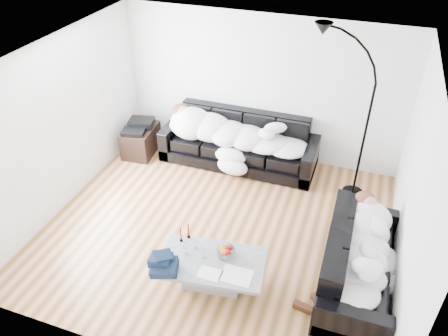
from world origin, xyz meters
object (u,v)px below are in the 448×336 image
(candle_left, at_px, (181,235))
(sofa_right, at_px, (360,260))
(candle_right, at_px, (188,231))
(shoes, at_px, (310,304))
(wine_glass_a, at_px, (196,244))
(wine_glass_b, at_px, (186,249))
(fruit_bowl, at_px, (226,251))
(wine_glass_c, at_px, (204,253))
(sleeper_right, at_px, (363,247))
(floor_lamp, at_px, (366,130))
(sleeper_back, at_px, (238,132))
(sofa_back, at_px, (239,141))
(coffee_table, at_px, (213,271))
(av_cabinet, at_px, (141,140))
(stereo, at_px, (139,125))

(candle_left, bearing_deg, sofa_right, 10.38)
(candle_right, height_order, shoes, candle_right)
(wine_glass_a, bearing_deg, wine_glass_b, -118.57)
(fruit_bowl, xyz_separation_m, wine_glass_c, (-0.25, -0.14, 0.01))
(sleeper_right, height_order, candle_left, sleeper_right)
(floor_lamp, bearing_deg, sleeper_back, -161.11)
(sofa_back, xyz_separation_m, wine_glass_c, (0.42, -2.77, 0.01))
(coffee_table, distance_m, av_cabinet, 3.45)
(sofa_right, height_order, stereo, sofa_right)
(sleeper_right, height_order, wine_glass_b, sleeper_right)
(sofa_back, distance_m, fruit_bowl, 2.71)
(candle_right, bearing_deg, wine_glass_c, -39.61)
(wine_glass_a, xyz_separation_m, shoes, (1.56, -0.11, -0.41))
(sofa_back, bearing_deg, wine_glass_c, -81.28)
(candle_left, xyz_separation_m, shoes, (1.80, -0.17, -0.45))
(sofa_right, bearing_deg, floor_lamp, 6.57)
(sofa_back, bearing_deg, av_cabinet, -170.92)
(wine_glass_b, distance_m, floor_lamp, 3.25)
(fruit_bowl, bearing_deg, stereo, 137.04)
(wine_glass_b, xyz_separation_m, candle_right, (-0.10, 0.30, 0.02))
(fruit_bowl, bearing_deg, av_cabinet, 137.04)
(sleeper_back, xyz_separation_m, sleeper_right, (2.30, -2.12, -0.02))
(floor_lamp, bearing_deg, wine_glass_a, -102.70)
(floor_lamp, bearing_deg, stereo, -154.94)
(wine_glass_c, height_order, floor_lamp, floor_lamp)
(coffee_table, relative_size, wine_glass_c, 8.08)
(sofa_back, bearing_deg, stereo, -170.92)
(sofa_right, relative_size, coffee_table, 1.53)
(wine_glass_b, bearing_deg, floor_lamp, 53.23)
(sofa_back, bearing_deg, sleeper_back, -90.00)
(coffee_table, height_order, floor_lamp, floor_lamp)
(wine_glass_c, bearing_deg, sofa_right, 17.71)
(sofa_back, height_order, fruit_bowl, sofa_back)
(wine_glass_a, height_order, wine_glass_b, wine_glass_b)
(stereo, bearing_deg, floor_lamp, -11.95)
(wine_glass_c, relative_size, candle_left, 0.74)
(candle_right, bearing_deg, shoes, -8.94)
(wine_glass_b, bearing_deg, fruit_bowl, 18.35)
(shoes, relative_size, floor_lamp, 0.17)
(candle_right, relative_size, floor_lamp, 0.10)
(sleeper_right, xyz_separation_m, wine_glass_c, (-1.88, -0.60, -0.16))
(sofa_back, relative_size, candle_left, 12.57)
(wine_glass_b, relative_size, av_cabinet, 0.25)
(sleeper_right, relative_size, floor_lamp, 0.72)
(sofa_right, distance_m, av_cabinet, 4.54)
(av_cabinet, height_order, floor_lamp, floor_lamp)
(candle_right, height_order, stereo, stereo)
(sleeper_back, bearing_deg, floor_lamp, -5.60)
(wine_glass_c, bearing_deg, sleeper_right, 17.71)
(shoes, distance_m, stereo, 4.44)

